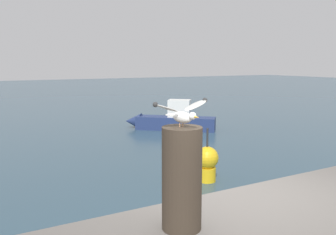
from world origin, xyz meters
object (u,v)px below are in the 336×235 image
object	(u,v)px
boat_navy	(169,120)
channel_buoy	(207,162)
mooring_post	(182,179)
seagull	(182,113)

from	to	relation	value
boat_navy	channel_buoy	world-z (taller)	channel_buoy
boat_navy	mooring_post	bearing A→B (deg)	-119.05
mooring_post	channel_buoy	world-z (taller)	mooring_post
seagull	channel_buoy	xyz separation A→B (m)	(3.42, 4.38, -1.99)
mooring_post	seagull	distance (m)	0.59
mooring_post	channel_buoy	size ratio (longest dim) A/B	0.70
channel_buoy	seagull	bearing A→B (deg)	-127.95
boat_navy	channel_buoy	size ratio (longest dim) A/B	2.65
seagull	boat_navy	distance (m)	12.59
seagull	boat_navy	bearing A→B (deg)	60.96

